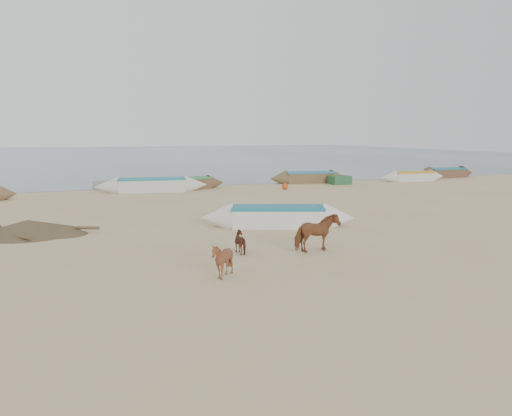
{
  "coord_description": "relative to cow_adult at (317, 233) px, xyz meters",
  "views": [
    {
      "loc": [
        -6.71,
        -13.83,
        3.84
      ],
      "look_at": [
        0.0,
        4.0,
        1.0
      ],
      "focal_mm": 35.0,
      "sensor_mm": 36.0,
      "label": 1
    }
  ],
  "objects": [
    {
      "name": "ground",
      "position": [
        -0.79,
        -0.45,
        -0.63
      ],
      "size": [
        140.0,
        140.0,
        0.0
      ],
      "primitive_type": "plane",
      "color": "tan",
      "rests_on": "ground"
    },
    {
      "name": "sea",
      "position": [
        -0.79,
        81.55,
        -0.62
      ],
      "size": [
        160.0,
        160.0,
        0.0
      ],
      "primitive_type": "plane",
      "color": "slate",
      "rests_on": "ground"
    },
    {
      "name": "cow_adult",
      "position": [
        0.0,
        0.0,
        0.0
      ],
      "size": [
        1.54,
        0.81,
        1.25
      ],
      "primitive_type": "imported",
      "rotation": [
        0.0,
        0.0,
        1.66
      ],
      "color": "brown",
      "rests_on": "ground"
    },
    {
      "name": "calf_front",
      "position": [
        -3.77,
        -1.81,
        -0.13
      ],
      "size": [
        0.97,
        0.89,
        0.99
      ],
      "primitive_type": "imported",
      "rotation": [
        0.0,
        0.0,
        -1.47
      ],
      "color": "brown",
      "rests_on": "ground"
    },
    {
      "name": "calf_right",
      "position": [
        -2.32,
        0.68,
        -0.26
      ],
      "size": [
        0.9,
        0.94,
        0.73
      ],
      "primitive_type": "imported",
      "rotation": [
        0.0,
        0.0,
        2.08
      ],
      "color": "#5B2F1D",
      "rests_on": "ground"
    },
    {
      "name": "near_canoe",
      "position": [
        0.55,
        4.52,
        -0.19
      ],
      "size": [
        6.47,
        3.52,
        0.87
      ],
      "primitive_type": null,
      "rotation": [
        0.0,
        0.0,
        -0.36
      ],
      "color": "silver",
      "rests_on": "ground"
    },
    {
      "name": "debris_pile",
      "position": [
        -9.09,
        6.72,
        -0.37
      ],
      "size": [
        5.03,
        5.03,
        0.52
      ],
      "primitive_type": "cone",
      "rotation": [
        0.0,
        0.0,
        -0.37
      ],
      "color": "brown",
      "rests_on": "ground"
    },
    {
      "name": "waterline_canoes",
      "position": [
        -1.02,
        19.89,
        -0.2
      ],
      "size": [
        58.01,
        4.72,
        0.93
      ],
      "color": "brown",
      "rests_on": "ground"
    },
    {
      "name": "beach_clutter",
      "position": [
        2.99,
        19.88,
        -0.33
      ],
      "size": [
        44.54,
        5.58,
        0.64
      ],
      "color": "#2F6931",
      "rests_on": "ground"
    }
  ]
}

